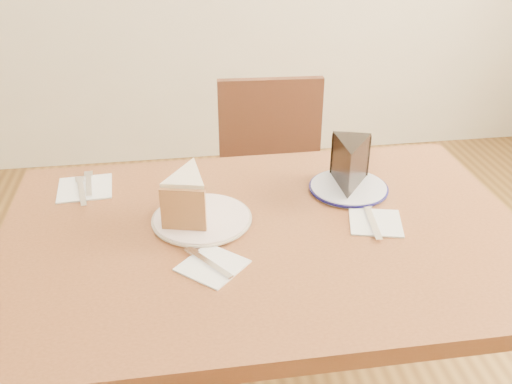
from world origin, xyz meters
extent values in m
cube|color=#542C17|center=(0.00, 0.00, 0.73)|extent=(1.20, 0.80, 0.04)
cylinder|color=#3A2111|center=(-0.54, 0.34, 0.35)|extent=(0.06, 0.06, 0.71)
cylinder|color=#3A2111|center=(0.54, 0.34, 0.35)|extent=(0.06, 0.06, 0.71)
cube|color=#381B11|center=(0.13, 0.56, 0.46)|extent=(0.45, 0.45, 0.04)
cylinder|color=#381B11|center=(0.32, 0.73, 0.22)|extent=(0.04, 0.04, 0.44)
cylinder|color=#381B11|center=(-0.04, 0.75, 0.22)|extent=(0.04, 0.04, 0.44)
cylinder|color=#381B11|center=(0.30, 0.37, 0.22)|extent=(0.04, 0.04, 0.44)
cylinder|color=#381B11|center=(-0.06, 0.39, 0.22)|extent=(0.04, 0.04, 0.44)
cube|color=#381B11|center=(0.14, 0.75, 0.67)|extent=(0.36, 0.05, 0.38)
cylinder|color=white|center=(-0.14, 0.06, 0.76)|extent=(0.22, 0.22, 0.01)
cylinder|color=white|center=(0.24, 0.16, 0.76)|extent=(0.19, 0.19, 0.01)
cube|color=white|center=(-0.13, -0.12, 0.75)|extent=(0.17, 0.17, 0.00)
cube|color=white|center=(0.26, -0.01, 0.75)|extent=(0.14, 0.14, 0.00)
cube|color=white|center=(-0.43, 0.27, 0.75)|extent=(0.14, 0.14, 0.00)
cube|color=silver|center=(-0.14, -0.11, 0.76)|extent=(0.09, 0.12, 0.00)
cube|color=silver|center=(0.25, 0.00, 0.76)|extent=(0.04, 0.17, 0.00)
cube|color=silver|center=(-0.42, 0.28, 0.76)|extent=(0.03, 0.14, 0.00)
cube|color=white|center=(-0.43, 0.24, 0.76)|extent=(0.04, 0.16, 0.00)
camera|label=1|loc=(-0.19, -1.08, 1.46)|focal=40.00mm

